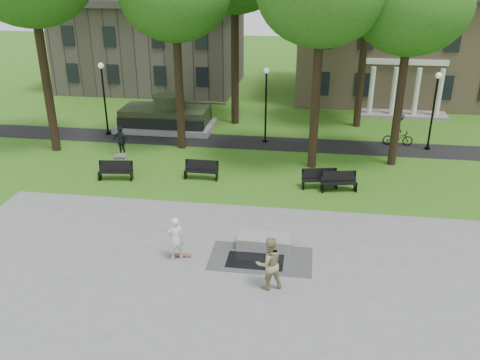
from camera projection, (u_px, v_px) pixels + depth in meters
The scene contains 22 objects.
ground at pixel (225, 237), 21.38m from camera, with size 120.00×120.00×0.00m, color #326117.
plaza at pixel (200, 312), 16.84m from camera, with size 22.00×16.00×0.02m, color gray.
footpath at pixel (257, 143), 32.25m from camera, with size 44.00×2.60×0.01m, color black.
building_right at pixel (397, 43), 41.90m from camera, with size 17.00×12.00×8.60m.
building_left at pixel (153, 45), 45.38m from camera, with size 15.00×10.00×7.20m, color #4C443D.
tree_3 at pixel (412, 5), 25.49m from camera, with size 6.00×6.00×11.19m.
lamp_left at pixel (104, 93), 32.70m from camera, with size 0.36×0.36×4.73m.
lamp_mid at pixel (266, 99), 31.34m from camera, with size 0.36×0.36×4.73m.
lamp_right at pixel (434, 105), 30.04m from camera, with size 0.36×0.36×4.73m.
tank_monument at pixel (166, 117), 34.56m from camera, with size 7.45×3.40×2.40m.
puddle at pixel (255, 261), 19.66m from camera, with size 2.20×1.20×0.00m, color black.
concrete_block at pixel (265, 241), 20.60m from camera, with size 2.20×1.00×0.45m, color gray.
skateboard at pixel (181, 256), 19.95m from camera, with size 0.78×0.20×0.07m, color brown.
skateboarder at pixel (175, 239), 19.46m from camera, with size 0.65×0.43×1.79m, color silver.
friend_watching at pixel (269, 263), 17.70m from camera, with size 0.97×0.76×2.00m, color #968A60.
pedestrian_walker at pixel (121, 141), 29.77m from camera, with size 1.07×0.44×1.82m, color black.
cyclist at pixel (399, 132), 31.52m from camera, with size 1.84×1.04×2.05m.
park_bench_0 at pixel (116, 170), 26.77m from camera, with size 1.84×0.72×1.00m.
park_bench_1 at pixel (201, 169), 26.85m from camera, with size 1.81×0.55×1.00m.
park_bench_2 at pixel (320, 178), 25.80m from camera, with size 1.85×0.89×1.00m.
park_bench_3 at pixel (339, 181), 25.46m from camera, with size 1.85×0.89×1.00m.
trash_bin at pixel (121, 163), 27.75m from camera, with size 0.81×0.81×0.96m.
Camera 1 is at (3.26, -18.33, 10.80)m, focal length 38.00 mm.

